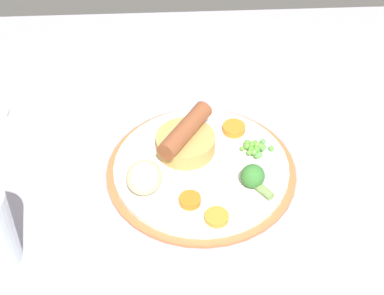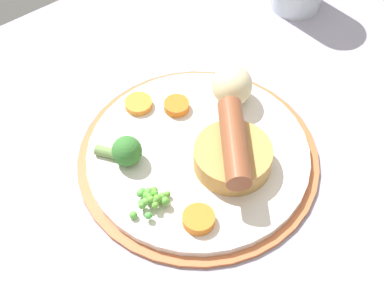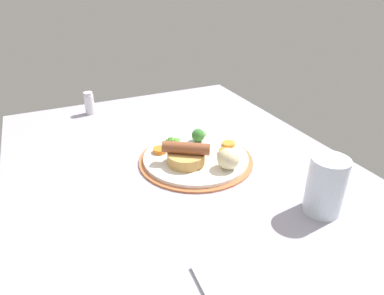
{
  "view_description": "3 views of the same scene",
  "coord_description": "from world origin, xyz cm",
  "px_view_note": "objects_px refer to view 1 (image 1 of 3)",
  "views": [
    {
      "loc": [
        -1.85,
        -70.92,
        72.35
      ],
      "look_at": [
        1.57,
        -2.66,
        6.42
      ],
      "focal_mm": 60.0,
      "sensor_mm": 36.0,
      "label": 1
    },
    {
      "loc": [
        30.34,
        31.13,
        63.72
      ],
      "look_at": [
        4.19,
        -4.01,
        7.13
      ],
      "focal_mm": 60.0,
      "sensor_mm": 36.0,
      "label": 2
    },
    {
      "loc": [
        -63.96,
        27.34,
        46.21
      ],
      "look_at": [
        2.65,
        -3.44,
        7.11
      ],
      "focal_mm": 32.0,
      "sensor_mm": 36.0,
      "label": 3
    }
  ],
  "objects_px": {
    "sausage_pudding": "(185,139)",
    "carrot_slice_0": "(190,200)",
    "potato_chunk_0": "(144,178)",
    "carrot_slice_2": "(217,217)",
    "pea_pile": "(256,148)",
    "broccoli_floret_near": "(254,177)",
    "dinner_plate": "(201,170)",
    "carrot_slice_1": "(234,128)"
  },
  "relations": [
    {
      "from": "pea_pile",
      "to": "carrot_slice_2",
      "type": "xyz_separation_m",
      "value": [
        -0.07,
        -0.13,
        -0.01
      ]
    },
    {
      "from": "sausage_pudding",
      "to": "pea_pile",
      "type": "height_order",
      "value": "sausage_pudding"
    },
    {
      "from": "potato_chunk_0",
      "to": "carrot_slice_1",
      "type": "height_order",
      "value": "potato_chunk_0"
    },
    {
      "from": "carrot_slice_2",
      "to": "potato_chunk_0",
      "type": "bearing_deg",
      "value": 148.81
    },
    {
      "from": "carrot_slice_0",
      "to": "sausage_pudding",
      "type": "bearing_deg",
      "value": 90.88
    },
    {
      "from": "potato_chunk_0",
      "to": "carrot_slice_2",
      "type": "height_order",
      "value": "potato_chunk_0"
    },
    {
      "from": "sausage_pudding",
      "to": "carrot_slice_0",
      "type": "height_order",
      "value": "sausage_pudding"
    },
    {
      "from": "dinner_plate",
      "to": "carrot_slice_2",
      "type": "relative_size",
      "value": 8.4
    },
    {
      "from": "carrot_slice_2",
      "to": "pea_pile",
      "type": "bearing_deg",
      "value": 61.63
    },
    {
      "from": "sausage_pudding",
      "to": "carrot_slice_0",
      "type": "relative_size",
      "value": 3.52
    },
    {
      "from": "dinner_plate",
      "to": "carrot_slice_0",
      "type": "relative_size",
      "value": 9.18
    },
    {
      "from": "carrot_slice_2",
      "to": "carrot_slice_1",
      "type": "bearing_deg",
      "value": 77.03
    },
    {
      "from": "pea_pile",
      "to": "carrot_slice_0",
      "type": "height_order",
      "value": "pea_pile"
    },
    {
      "from": "sausage_pudding",
      "to": "broccoli_floret_near",
      "type": "xyz_separation_m",
      "value": [
        0.09,
        -0.08,
        -0.01
      ]
    },
    {
      "from": "carrot_slice_0",
      "to": "carrot_slice_1",
      "type": "relative_size",
      "value": 0.87
    },
    {
      "from": "potato_chunk_0",
      "to": "carrot_slice_2",
      "type": "bearing_deg",
      "value": -31.19
    },
    {
      "from": "pea_pile",
      "to": "broccoli_floret_near",
      "type": "height_order",
      "value": "broccoli_floret_near"
    },
    {
      "from": "broccoli_floret_near",
      "to": "sausage_pudding",
      "type": "bearing_deg",
      "value": 13.02
    },
    {
      "from": "broccoli_floret_near",
      "to": "carrot_slice_2",
      "type": "distance_m",
      "value": 0.08
    },
    {
      "from": "pea_pile",
      "to": "potato_chunk_0",
      "type": "distance_m",
      "value": 0.18
    },
    {
      "from": "pea_pile",
      "to": "carrot_slice_0",
      "type": "relative_size",
      "value": 1.71
    },
    {
      "from": "carrot_slice_2",
      "to": "carrot_slice_0",
      "type": "bearing_deg",
      "value": 138.06
    },
    {
      "from": "dinner_plate",
      "to": "carrot_slice_0",
      "type": "height_order",
      "value": "carrot_slice_0"
    },
    {
      "from": "dinner_plate",
      "to": "pea_pile",
      "type": "bearing_deg",
      "value": 16.68
    },
    {
      "from": "potato_chunk_0",
      "to": "carrot_slice_1",
      "type": "relative_size",
      "value": 1.48
    },
    {
      "from": "dinner_plate",
      "to": "sausage_pudding",
      "type": "distance_m",
      "value": 0.05
    },
    {
      "from": "potato_chunk_0",
      "to": "broccoli_floret_near",
      "type": "bearing_deg",
      "value": 0.24
    },
    {
      "from": "broccoli_floret_near",
      "to": "dinner_plate",
      "type": "bearing_deg",
      "value": 22.39
    },
    {
      "from": "sausage_pudding",
      "to": "carrot_slice_2",
      "type": "distance_m",
      "value": 0.14
    },
    {
      "from": "potato_chunk_0",
      "to": "carrot_slice_0",
      "type": "relative_size",
      "value": 1.69
    },
    {
      "from": "carrot_slice_1",
      "to": "carrot_slice_2",
      "type": "height_order",
      "value": "carrot_slice_1"
    },
    {
      "from": "dinner_plate",
      "to": "potato_chunk_0",
      "type": "height_order",
      "value": "potato_chunk_0"
    },
    {
      "from": "sausage_pudding",
      "to": "carrot_slice_0",
      "type": "bearing_deg",
      "value": -145.73
    },
    {
      "from": "pea_pile",
      "to": "sausage_pudding",
      "type": "bearing_deg",
      "value": 174.19
    },
    {
      "from": "sausage_pudding",
      "to": "carrot_slice_2",
      "type": "bearing_deg",
      "value": -131.76
    },
    {
      "from": "potato_chunk_0",
      "to": "carrot_slice_2",
      "type": "xyz_separation_m",
      "value": [
        0.1,
        -0.06,
        -0.02
      ]
    },
    {
      "from": "pea_pile",
      "to": "dinner_plate",
      "type": "bearing_deg",
      "value": -163.32
    },
    {
      "from": "pea_pile",
      "to": "broccoli_floret_near",
      "type": "xyz_separation_m",
      "value": [
        -0.01,
        -0.07,
        0.01
      ]
    },
    {
      "from": "pea_pile",
      "to": "broccoli_floret_near",
      "type": "bearing_deg",
      "value": -99.65
    },
    {
      "from": "potato_chunk_0",
      "to": "carrot_slice_0",
      "type": "xyz_separation_m",
      "value": [
        0.06,
        -0.03,
        -0.02
      ]
    },
    {
      "from": "carrot_slice_0",
      "to": "carrot_slice_2",
      "type": "xyz_separation_m",
      "value": [
        0.04,
        -0.03,
        -0.0
      ]
    },
    {
      "from": "sausage_pudding",
      "to": "carrot_slice_2",
      "type": "xyz_separation_m",
      "value": [
        0.04,
        -0.14,
        -0.02
      ]
    }
  ]
}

